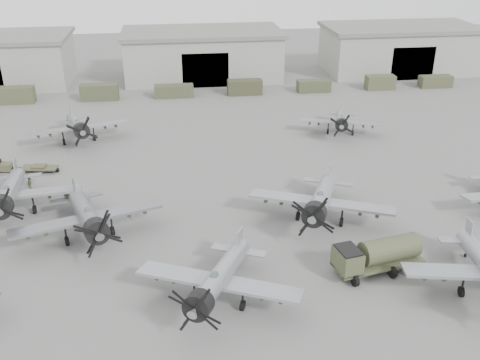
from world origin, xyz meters
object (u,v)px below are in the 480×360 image
Objects in this scene: aircraft_mid_0 at (8,194)px; aircraft_near_1 at (217,281)px; tug_trailer at (17,167)px; ground_crew at (29,181)px; fuel_tanker at (378,254)px; aircraft_mid_1 at (88,217)px; aircraft_far_0 at (77,126)px; aircraft_far_1 at (341,121)px; aircraft_mid_2 at (321,200)px.

aircraft_near_1 is at bearing -47.95° from aircraft_mid_0.
ground_crew is (2.40, -4.70, 0.34)m from tug_trailer.
aircraft_mid_0 is 35.04m from fuel_tanker.
aircraft_mid_1 is 25.22m from aircraft_far_0.
ground_crew is at bearing 105.19° from aircraft_mid_1.
tug_trailer is (-20.86, 27.30, -1.78)m from aircraft_near_1.
aircraft_mid_1 is at bearing -144.42° from ground_crew.
aircraft_mid_1 is 25.44m from fuel_tanker.
aircraft_near_1 is at bearing -83.32° from aircraft_far_0.
fuel_tanker is at bearing -26.50° from tug_trailer.
ground_crew is (-38.54, -11.43, -1.14)m from aircraft_far_1.
aircraft_far_1 reaches higher than fuel_tanker.
aircraft_mid_1 reaches higher than aircraft_near_1.
fuel_tanker is at bearing 36.10° from aircraft_near_1.
ground_crew is at bearing -121.20° from aircraft_far_0.
aircraft_mid_0 is 1.01× the size of aircraft_mid_2.
ground_crew is at bearing 136.95° from fuel_tanker.
fuel_tanker is (32.31, -13.54, -0.81)m from aircraft_mid_0.
aircraft_far_0 is (-25.82, 24.63, -0.17)m from aircraft_mid_2.
aircraft_mid_2 reaches higher than aircraft_mid_0.
aircraft_far_0 is 35.06m from aircraft_far_1.
aircraft_far_1 is at bearing -71.36° from ground_crew.
aircraft_mid_2 is 1.72× the size of fuel_tanker.
aircraft_far_0 is 13.57m from ground_crew.
aircraft_mid_0 is 9.88m from aircraft_mid_1.
tug_trailer is at bearing 176.50° from aircraft_mid_2.
aircraft_mid_1 is at bearing -96.26° from aircraft_far_0.
aircraft_near_1 is at bearing -103.37° from aircraft_far_1.
aircraft_far_1 is at bearing -18.68° from aircraft_far_0.
aircraft_mid_1 reaches higher than fuel_tanker.
fuel_tanker reaches higher than tug_trailer.
aircraft_mid_0 reaches higher than fuel_tanker.
aircraft_far_1 is at bearing 66.84° from fuel_tanker.
aircraft_mid_1 is 1.05× the size of aircraft_far_0.
aircraft_far_1 is at bearing 91.92° from aircraft_mid_2.
aircraft_far_0 is at bearing 160.05° from aircraft_mid_2.
aircraft_far_0 reaches higher than tug_trailer.
aircraft_mid_1 is at bearing -155.71° from aircraft_mid_2.
aircraft_near_1 is 0.91× the size of aircraft_mid_0.
aircraft_far_0 is at bearing -165.43° from aircraft_far_1.
aircraft_mid_1 reaches higher than tug_trailer.
aircraft_near_1 is 38.63m from aircraft_far_0.
aircraft_mid_2 is at bearing 96.48° from fuel_tanker.
aircraft_mid_2 is at bearing -109.47° from ground_crew.
tug_trailer is (-31.73, 16.31, -1.99)m from aircraft_mid_2.
fuel_tanker is at bearing -48.56° from aircraft_mid_2.
aircraft_far_0 is at bearing 81.54° from aircraft_mid_1.
aircraft_near_1 is 34.40m from tug_trailer.
aircraft_far_0 is 10.37m from tug_trailer.
fuel_tanker is (24.14, -7.98, -0.81)m from aircraft_mid_1.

